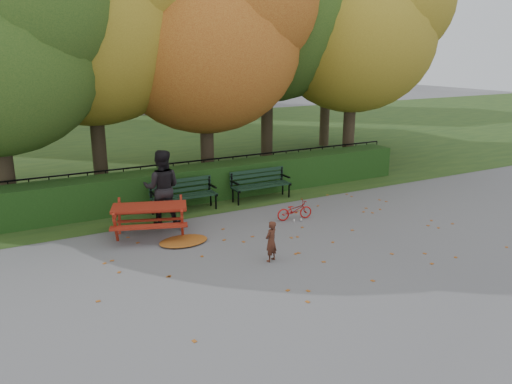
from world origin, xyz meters
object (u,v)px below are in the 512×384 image
bench_right (260,182)px  bicycle (295,210)px  tree_b (101,10)px  tree_a (2,40)px  tree_g (338,25)px  picnic_table (150,212)px  adult (162,188)px  tree_e (365,27)px  tree_d (281,0)px  tree_c (217,32)px  child (271,241)px  bench_left (183,193)px

bench_right → bicycle: (-0.11, -2.07, -0.27)m
tree_b → bench_right: 6.76m
tree_a → tree_g: (13.52, 4.18, 0.85)m
tree_a → tree_g: tree_g is taller
picnic_table → adult: bearing=68.8°
tree_e → adult: 10.01m
tree_d → tree_g: bearing=29.6°
bicycle → tree_e: bearing=-44.9°
tree_a → tree_d: bearing=10.3°
tree_g → bicycle: bearing=-132.1°
tree_a → tree_d: 9.33m
tree_c → bench_right: size_ratio=4.44×
bicycle → child: bearing=145.3°
bench_left → child: size_ratio=2.05×
tree_g → bench_right: size_ratio=4.75×
tree_b → picnic_table: tree_b is taller
bench_right → bicycle: 2.09m
bench_left → adult: adult is taller
bench_left → picnic_table: bench_left is taller
bench_left → bicycle: bench_left is taller
tree_e → bench_right: tree_e is taller
bench_right → child: bench_right is taller
tree_b → bench_left: size_ratio=4.88×
child → tree_a: bearing=-78.6°
tree_g → bicycle: tree_g is taller
picnic_table → tree_c: bearing=65.6°
picnic_table → adult: 0.90m
tree_a → tree_d: size_ratio=0.78×
bench_left → bicycle: bearing=-42.1°
bench_left → child: bearing=-84.3°
bicycle → bench_left: bearing=56.2°
tree_d → tree_g: size_ratio=1.12×
tree_e → picnic_table: size_ratio=3.90×
tree_b → tree_c: 3.42m
picnic_table → bicycle: bearing=9.1°
tree_d → bench_right: tree_d is taller
adult → tree_d: bearing=-119.3°
tree_d → bicycle: (-2.89, -5.60, -5.73)m
tree_d → tree_e: 3.15m
tree_d → child: 10.57m
tree_b → tree_e: 9.03m
tree_a → bench_right: size_ratio=4.16×
tree_d → adult: bearing=-144.3°
adult → bicycle: size_ratio=1.99×
tree_e → tree_g: size_ratio=0.95×
tree_a → tree_c: bearing=3.6°
adult → bicycle: bearing=-177.2°
tree_d → tree_e: (2.64, -1.46, -0.90)m
tree_g → bench_left: 12.37m
bench_left → bench_right: 2.40m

